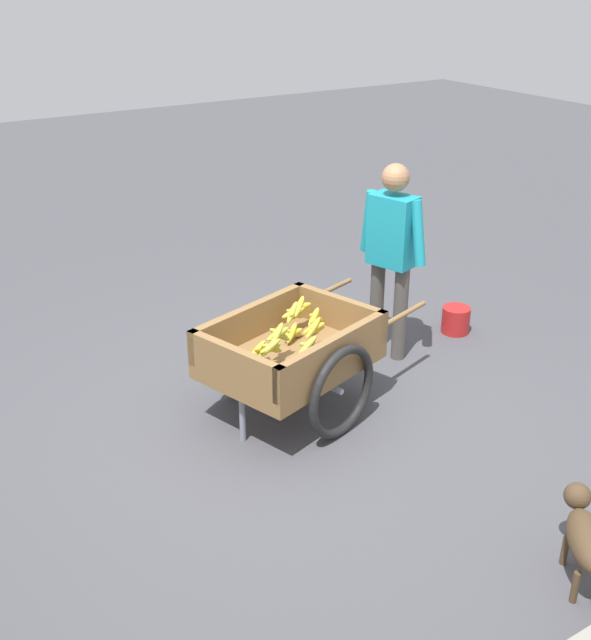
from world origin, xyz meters
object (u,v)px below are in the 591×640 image
(vendor_person, at_px, (392,246))
(dog, at_px, (585,535))
(plastic_bucket, at_px, (456,320))
(fruit_cart, at_px, (291,355))

(vendor_person, bearing_deg, dog, 74.09)
(vendor_person, distance_m, plastic_bucket, 1.07)
(dog, bearing_deg, vendor_person, -105.91)
(plastic_bucket, bearing_deg, dog, 59.84)
(vendor_person, relative_size, plastic_bucket, 6.52)
(vendor_person, height_order, dog, vendor_person)
(dog, bearing_deg, fruit_cart, -79.59)
(vendor_person, xyz_separation_m, plastic_bucket, (-0.73, -0.00, -0.79))
(fruit_cart, relative_size, plastic_bucket, 7.72)
(fruit_cart, xyz_separation_m, dog, (-0.39, 2.12, -0.17))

